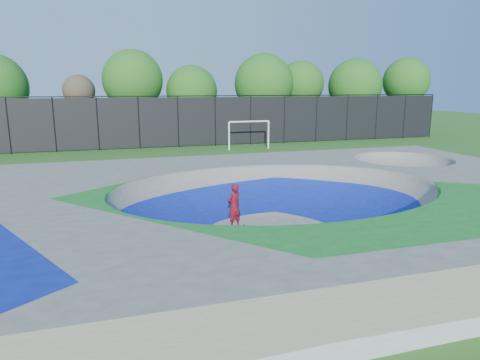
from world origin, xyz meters
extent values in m
plane|color=#255818|center=(0.00, 0.00, 0.00)|extent=(120.00, 120.00, 0.00)
cube|color=gray|center=(0.00, 0.00, 0.75)|extent=(22.00, 14.00, 1.50)
imported|color=#B30E1E|center=(-1.35, 0.58, 0.76)|extent=(0.66, 0.58, 1.53)
cube|color=black|center=(-1.35, 0.58, 0.03)|extent=(0.81, 0.45, 0.05)
cylinder|color=white|center=(3.41, 18.34, 1.06)|extent=(0.12, 0.12, 2.12)
cylinder|color=white|center=(6.59, 18.34, 1.06)|extent=(0.12, 0.12, 2.12)
cylinder|color=white|center=(5.00, 18.34, 2.12)|extent=(3.17, 0.12, 0.12)
cylinder|color=black|center=(-12.00, 21.00, 2.00)|extent=(0.09, 0.09, 4.00)
cylinder|color=black|center=(-9.00, 21.00, 2.00)|extent=(0.09, 0.09, 4.00)
cylinder|color=black|center=(-6.00, 21.00, 2.00)|extent=(0.09, 0.09, 4.00)
cylinder|color=black|center=(-3.00, 21.00, 2.00)|extent=(0.09, 0.09, 4.00)
cylinder|color=black|center=(0.00, 21.00, 2.00)|extent=(0.09, 0.09, 4.00)
cylinder|color=black|center=(3.00, 21.00, 2.00)|extent=(0.09, 0.09, 4.00)
cylinder|color=black|center=(6.00, 21.00, 2.00)|extent=(0.09, 0.09, 4.00)
cylinder|color=black|center=(9.00, 21.00, 2.00)|extent=(0.09, 0.09, 4.00)
cylinder|color=black|center=(12.00, 21.00, 2.00)|extent=(0.09, 0.09, 4.00)
cylinder|color=black|center=(15.00, 21.00, 2.00)|extent=(0.09, 0.09, 4.00)
cylinder|color=black|center=(18.00, 21.00, 2.00)|extent=(0.09, 0.09, 4.00)
cylinder|color=black|center=(21.00, 21.00, 2.00)|extent=(0.09, 0.09, 4.00)
cylinder|color=black|center=(24.00, 21.00, 2.00)|extent=(0.09, 0.09, 4.00)
cube|color=black|center=(0.00, 21.00, 2.00)|extent=(48.00, 0.03, 3.80)
cylinder|color=black|center=(0.00, 21.00, 4.00)|extent=(48.00, 0.08, 0.08)
cylinder|color=#453122|center=(-7.42, 25.66, 1.64)|extent=(0.44, 0.44, 3.29)
sphere|color=brown|center=(-7.42, 25.66, 4.39)|extent=(2.60, 2.60, 2.60)
cylinder|color=#453122|center=(-2.99, 26.28, 1.67)|extent=(0.44, 0.44, 3.34)
sphere|color=#215E18|center=(-2.99, 26.28, 5.28)|extent=(5.16, 5.16, 5.16)
cylinder|color=#453122|center=(2.13, 26.28, 1.30)|extent=(0.44, 0.44, 2.60)
sphere|color=#215E18|center=(2.13, 26.28, 4.32)|extent=(4.59, 4.59, 4.59)
cylinder|color=#453122|center=(8.67, 25.18, 1.48)|extent=(0.44, 0.44, 2.97)
sphere|color=#215E18|center=(8.67, 25.18, 5.00)|extent=(5.42, 5.42, 5.42)
cylinder|color=#453122|center=(12.94, 26.40, 1.65)|extent=(0.44, 0.44, 3.30)
sphere|color=#215E18|center=(12.94, 26.40, 4.98)|extent=(4.47, 4.47, 4.47)
cylinder|color=#453122|center=(18.55, 25.72, 1.42)|extent=(0.44, 0.44, 2.85)
sphere|color=#215E18|center=(18.55, 25.72, 4.83)|extent=(5.29, 5.29, 5.29)
cylinder|color=#453122|center=(24.43, 25.55, 1.77)|extent=(0.44, 0.44, 3.54)
sphere|color=#215E18|center=(24.43, 25.55, 5.30)|extent=(4.70, 4.70, 4.70)
camera|label=1|loc=(-5.20, -12.69, 4.67)|focal=32.00mm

